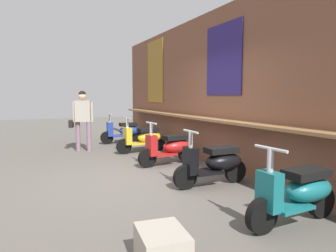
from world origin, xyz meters
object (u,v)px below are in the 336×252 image
(scooter_red, at_px, (171,147))
(merchandise_crate, at_px, (162,247))
(scooter_blue, at_px, (125,131))
(scooter_teal, at_px, (299,192))
(scooter_yellow, at_px, (144,138))
(shopper_with_handbag, at_px, (82,115))
(scooter_black, at_px, (215,163))

(scooter_red, height_order, merchandise_crate, scooter_red)
(scooter_blue, height_order, scooter_teal, same)
(scooter_red, distance_m, merchandise_crate, 4.00)
(scooter_blue, xyz_separation_m, scooter_red, (3.39, -0.00, 0.00))
(scooter_red, xyz_separation_m, scooter_teal, (3.45, 0.00, 0.00))
(scooter_yellow, bearing_deg, scooter_blue, -93.30)
(scooter_red, bearing_deg, scooter_yellow, -93.72)
(scooter_red, xyz_separation_m, merchandise_crate, (3.55, -1.83, -0.23))
(scooter_yellow, xyz_separation_m, shopper_with_handbag, (-0.87, -1.47, 0.62))
(scooter_yellow, relative_size, merchandise_crate, 2.68)
(scooter_blue, xyz_separation_m, scooter_black, (5.11, 0.00, 0.00))
(scooter_blue, bearing_deg, scooter_teal, 92.97)
(scooter_yellow, bearing_deg, scooter_black, 86.70)
(scooter_blue, bearing_deg, merchandise_crate, 78.16)
(scooter_blue, height_order, scooter_red, same)
(scooter_teal, bearing_deg, scooter_yellow, -91.57)
(shopper_with_handbag, bearing_deg, scooter_black, 37.68)
(scooter_teal, height_order, shopper_with_handbag, shopper_with_handbag)
(scooter_teal, bearing_deg, scooter_black, -91.57)
(scooter_yellow, xyz_separation_m, scooter_black, (3.37, 0.00, 0.00))
(scooter_red, relative_size, scooter_teal, 1.00)
(scooter_yellow, height_order, shopper_with_handbag, shopper_with_handbag)
(scooter_blue, bearing_deg, shopper_with_handbag, 33.51)
(scooter_teal, xyz_separation_m, merchandise_crate, (0.10, -1.83, -0.23))
(scooter_teal, bearing_deg, scooter_red, -91.57)
(scooter_yellow, distance_m, scooter_teal, 5.10)
(scooter_black, xyz_separation_m, scooter_teal, (1.73, -0.00, 0.00))
(scooter_red, relative_size, merchandise_crate, 2.68)
(scooter_teal, distance_m, merchandise_crate, 1.85)
(scooter_red, relative_size, shopper_with_handbag, 0.85)
(scooter_blue, bearing_deg, scooter_black, 92.97)
(scooter_yellow, xyz_separation_m, scooter_red, (1.65, -0.00, 0.00))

